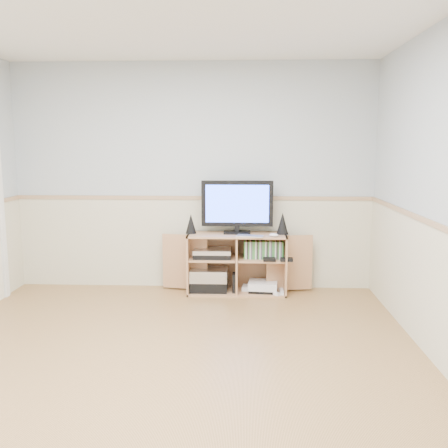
% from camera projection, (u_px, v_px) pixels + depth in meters
% --- Properties ---
extents(room, '(4.04, 4.54, 2.54)m').
position_uv_depth(room, '(153.00, 201.00, 3.45)').
color(room, tan).
rests_on(room, ground).
extents(media_cabinet, '(1.66, 0.40, 0.65)m').
position_uv_depth(media_cabinet, '(237.00, 262.00, 5.49)').
color(media_cabinet, tan).
rests_on(media_cabinet, floor).
extents(monitor, '(0.77, 0.18, 0.57)m').
position_uv_depth(monitor, '(237.00, 205.00, 5.39)').
color(monitor, black).
rests_on(monitor, media_cabinet).
extents(speaker_left, '(0.12, 0.12, 0.21)m').
position_uv_depth(speaker_left, '(191.00, 224.00, 5.41)').
color(speaker_left, black).
rests_on(speaker_left, media_cabinet).
extents(speaker_right, '(0.13, 0.13, 0.24)m').
position_uv_depth(speaker_right, '(283.00, 223.00, 5.37)').
color(speaker_right, black).
rests_on(speaker_right, media_cabinet).
extents(keyboard, '(0.30, 0.18, 0.01)m').
position_uv_depth(keyboard, '(250.00, 236.00, 5.24)').
color(keyboard, silver).
rests_on(keyboard, media_cabinet).
extents(mouse, '(0.11, 0.09, 0.04)m').
position_uv_depth(mouse, '(274.00, 235.00, 5.23)').
color(mouse, white).
rests_on(mouse, media_cabinet).
extents(av_components, '(0.50, 0.30, 0.47)m').
position_uv_depth(av_components, '(211.00, 273.00, 5.47)').
color(av_components, black).
rests_on(av_components, media_cabinet).
extents(game_consoles, '(0.45, 0.30, 0.11)m').
position_uv_depth(game_consoles, '(262.00, 287.00, 5.45)').
color(game_consoles, white).
rests_on(game_consoles, media_cabinet).
extents(game_cases, '(0.42, 0.13, 0.19)m').
position_uv_depth(game_cases, '(263.00, 250.00, 5.38)').
color(game_cases, '#3F8C3F').
rests_on(game_cases, media_cabinet).
extents(wall_outlet, '(0.12, 0.03, 0.12)m').
position_uv_depth(wall_outlet, '(282.00, 236.00, 5.58)').
color(wall_outlet, white).
rests_on(wall_outlet, wall_back).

